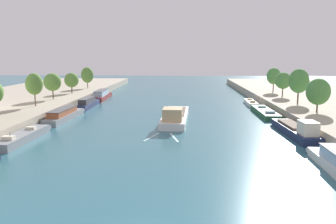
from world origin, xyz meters
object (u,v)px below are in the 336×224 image
Objects in this scene: moored_boat_left_gap_after at (88,103)px; tree_left_third at (87,75)px; moored_boat_left_end at (23,137)px; tree_right_far at (299,81)px; barge_midriver at (175,116)px; tree_right_midway at (274,76)px; tree_left_midway at (52,82)px; tree_right_past_mid at (318,92)px; moored_boat_right_end at (265,112)px; tree_left_second at (71,80)px; tree_right_third at (283,81)px; moored_boat_left_lone at (64,115)px; moored_boat_right_downstream at (296,130)px; moored_boat_left_upstream at (102,95)px; tree_left_far at (34,84)px; moored_boat_right_gap_after at (251,103)px.

tree_left_third reaches higher than moored_boat_left_gap_after.
moored_boat_left_end is 58.43m from tree_right_far.
barge_midriver is 54.83m from tree_left_third.
moored_boat_left_gap_after is at bearing -159.36° from tree_right_midway.
tree_right_midway is (51.20, 53.17, 6.24)m from moored_boat_left_end.
tree_left_midway is 60.43m from tree_right_past_mid.
moored_boat_right_end is 13.22m from tree_right_past_mid.
tree_left_third is at bearing 88.11° from tree_left_second.
tree_right_third is 0.90× the size of tree_right_midway.
moored_boat_left_lone is 44.40m from moored_boat_right_downstream.
moored_boat_left_upstream is at bearing 23.05° from tree_left_second.
moored_boat_right_downstream is at bearing -107.97° from tree_right_far.
moored_boat_left_lone is at bearing -145.06° from tree_right_midway.
moored_boat_right_end is 29.88m from tree_right_midway.
moored_boat_right_downstream is 2.65× the size of tree_left_midway.
tree_right_far is at bearing 12.22° from moored_boat_left_lone.
moored_boat_left_lone is 1.02× the size of moored_boat_right_end.
moored_boat_left_lone is at bearing -91.17° from moored_boat_left_gap_after.
tree_left_far is 66.36m from tree_right_midway.
tree_right_midway reaches higher than tree_left_third.
moored_boat_right_downstream is at bearing -88.93° from moored_boat_right_end.
moored_boat_left_gap_after is 15.98m from tree_left_far.
tree_right_past_mid is at bearing -35.08° from moored_boat_left_upstream.
barge_midriver is at bearing -37.62° from moored_boat_left_gap_after.
moored_boat_right_downstream is 2.61× the size of tree_right_past_mid.
moored_boat_right_downstream reaches higher than moored_boat_left_end.
moored_boat_left_lone is 31.39m from tree_left_second.
tree_right_past_mid is (57.88, -17.35, -0.27)m from tree_left_midway.
tree_right_third is (7.82, 36.63, 5.36)m from moored_boat_right_downstream.
barge_midriver is at bearing 149.16° from moored_boat_right_downstream.
tree_right_far is at bearing -4.70° from tree_left_midway.
tree_right_past_mid reaches higher than moored_boat_right_end.
tree_left_midway is at bearing 102.99° from moored_boat_left_end.
moored_boat_left_lone is 18.42m from tree_left_midway.
moored_boat_left_upstream reaches higher than moored_boat_right_end.
tree_left_third is (-7.40, 11.49, 5.33)m from moored_boat_left_upstream.
tree_left_midway is (-8.06, 15.66, 5.40)m from moored_boat_left_lone.
moored_boat_left_gap_after reaches higher than moored_boat_left_end.
moored_boat_left_gap_after reaches higher than moored_boat_right_end.
tree_right_midway is at bearing 2.44° from moored_boat_left_upstream.
tree_right_far is (7.61, 23.47, 6.22)m from moored_boat_right_downstream.
moored_boat_left_lone is 51.72m from tree_right_far.
tree_right_midway is at bearing 88.45° from tree_right_past_mid.
barge_midriver is at bearing -28.04° from tree_left_midway.
barge_midriver is at bearing -56.53° from tree_left_third.
tree_right_midway is (58.31, 31.67, -0.04)m from tree_left_far.
tree_right_midway is at bearing 80.26° from moored_boat_right_downstream.
moored_boat_right_gap_after is 16.43m from tree_right_midway.
moored_boat_right_downstream is 37.84m from tree_right_third.
tree_left_third reaches higher than tree_right_third.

